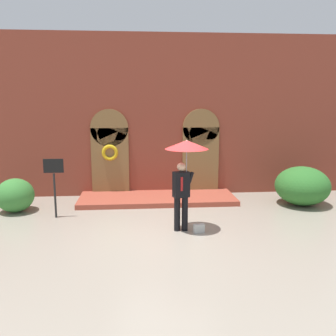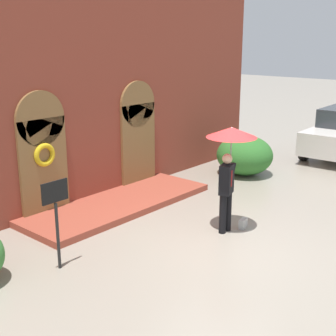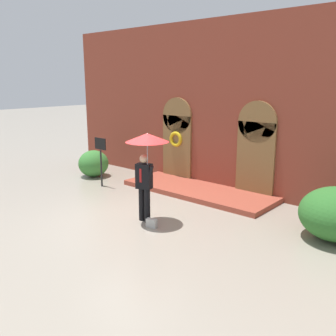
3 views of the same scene
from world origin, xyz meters
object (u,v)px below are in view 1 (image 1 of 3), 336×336
object	(u,v)px
handbag	(199,228)
shrub_right	(302,186)
person_with_umbrella	(185,158)
shrub_left	(15,195)
sign_post	(54,178)

from	to	relation	value
handbag	shrub_right	world-z (taller)	shrub_right
person_with_umbrella	shrub_left	xyz separation A→B (m)	(-4.91, 2.09, -1.40)
person_with_umbrella	sign_post	bearing A→B (deg)	158.75
sign_post	shrub_right	size ratio (longest dim) A/B	0.96
handbag	shrub_left	world-z (taller)	shrub_left
person_with_umbrella	handbag	world-z (taller)	person_with_umbrella
shrub_right	shrub_left	bearing A→B (deg)	-179.79
handbag	shrub_right	distance (m)	4.45
handbag	sign_post	distance (m)	4.35
person_with_umbrella	sign_post	distance (m)	3.90
shrub_right	sign_post	bearing A→B (deg)	-174.54
sign_post	shrub_left	bearing A→B (deg)	152.47
handbag	person_with_umbrella	bearing A→B (deg)	137.94
handbag	shrub_left	size ratio (longest dim) A/B	0.24
person_with_umbrella	handbag	distance (m)	1.85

